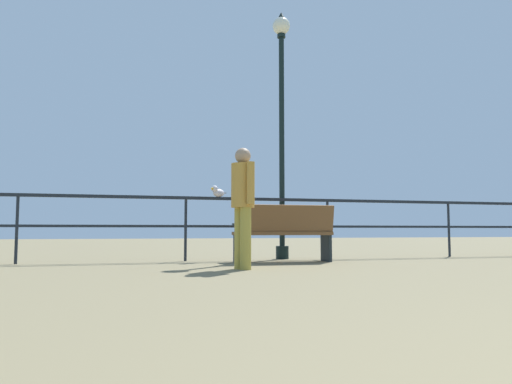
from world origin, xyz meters
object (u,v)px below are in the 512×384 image
person_by_bench (243,199)px  seagull_on_rail (218,192)px  lamppost_center (282,105)px  bench_near_left (284,230)px

person_by_bench → seagull_on_rail: bearing=89.1°
person_by_bench → seagull_on_rail: 1.81m
lamppost_center → person_by_bench: 2.92m
person_by_bench → lamppost_center: bearing=58.7°
lamppost_center → seagull_on_rail: bearing=-171.8°
bench_near_left → person_by_bench: 1.51m
person_by_bench → seagull_on_rail: person_by_bench is taller
bench_near_left → lamppost_center: size_ratio=0.35×
bench_near_left → lamppost_center: bearing=72.9°
lamppost_center → bench_near_left: bearing=-107.1°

